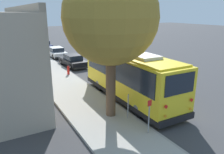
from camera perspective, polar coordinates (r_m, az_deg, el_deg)
name	(u,v)px	position (r m, az deg, el deg)	size (l,w,h in m)	color
ground_plane	(134,99)	(14.94, 5.64, -5.83)	(160.00, 160.00, 0.00)	#3D3D3F
sidewalk_slab	(89,108)	(13.45, -5.93, -8.14)	(80.00, 3.22, 0.15)	#A3A099
curb_strip	(113,103)	(14.13, 0.36, -6.78)	(80.00, 0.14, 0.15)	gray
shuttle_bus	(130,74)	(14.40, 4.70, 0.75)	(8.97, 2.61, 3.29)	yellow
parked_sedan_black	(73,61)	(24.03, -10.19, 4.18)	(4.46, 1.92, 1.29)	black
parked_sedan_white	(56,52)	(29.82, -14.35, 6.30)	(4.57, 1.86, 1.26)	silver
parked_sedan_navy	(44,45)	(36.82, -17.43, 7.97)	(4.68, 1.88, 1.27)	#19234C
street_tree	(109,11)	(11.26, -0.71, 16.94)	(4.80, 4.80, 8.41)	brown
sign_post_near	(149,116)	(10.50, 9.63, -10.11)	(0.06, 0.22, 1.67)	gray
sign_post_far	(128,106)	(11.85, 4.21, -7.61)	(0.06, 0.06, 1.37)	gray
fire_hydrant	(68,70)	(20.45, -11.35, 1.79)	(0.22, 0.22, 0.81)	red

